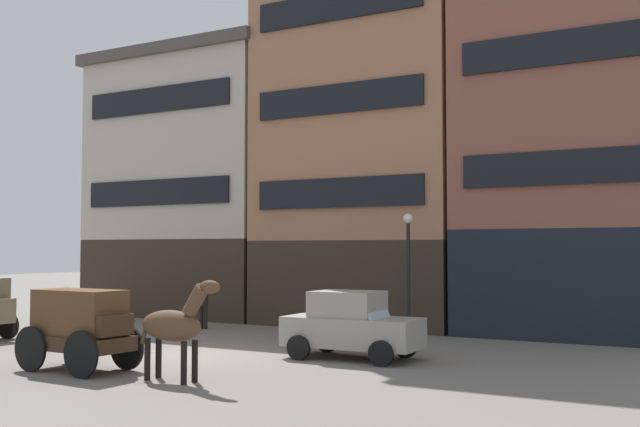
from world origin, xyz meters
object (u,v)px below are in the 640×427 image
object	(u,v)px
cargo_wagon	(81,324)
sedan_dark	(351,325)
draft_horse	(175,325)
pedestrian_officer	(203,302)
streetlamp_curbside	(408,258)

from	to	relation	value
cargo_wagon	sedan_dark	world-z (taller)	cargo_wagon
draft_horse	pedestrian_officer	size ratio (longest dim) A/B	1.31
pedestrian_officer	streetlamp_curbside	xyz separation A→B (m)	(8.14, 0.19, 1.69)
draft_horse	pedestrian_officer	bearing A→B (deg)	124.58
sedan_dark	pedestrian_officer	distance (m)	9.14
draft_horse	sedan_dark	world-z (taller)	draft_horse
draft_horse	sedan_dark	size ratio (longest dim) A/B	0.63
cargo_wagon	streetlamp_curbside	bearing A→B (deg)	62.47
cargo_wagon	sedan_dark	distance (m)	7.01
draft_horse	sedan_dark	xyz separation A→B (m)	(1.94, 5.03, -0.36)
sedan_dark	pedestrian_officer	bearing A→B (deg)	153.70
sedan_dark	streetlamp_curbside	world-z (taller)	streetlamp_curbside
cargo_wagon	streetlamp_curbside	world-z (taller)	streetlamp_curbside
sedan_dark	streetlamp_curbside	bearing A→B (deg)	90.81
sedan_dark	cargo_wagon	bearing A→B (deg)	-134.22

